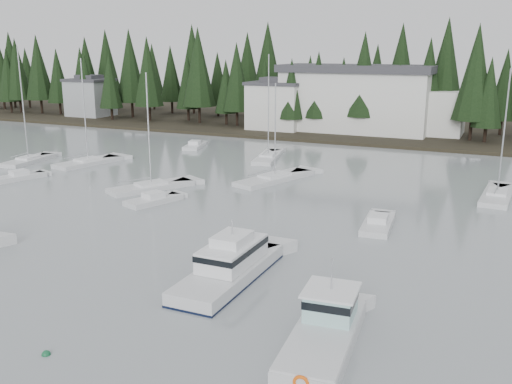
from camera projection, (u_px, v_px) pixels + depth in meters
far_shore_land at (401, 125)px, 107.40m from camera, size 240.00×54.00×1.00m
conifer_treeline at (389, 132)px, 97.69m from camera, size 200.00×22.00×20.00m
house_west at (277, 105)px, 97.58m from camera, size 9.54×7.42×8.75m
house_far_west at (90, 97)px, 116.25m from camera, size 8.48×7.42×8.25m
harbor_inn at (368, 100)px, 94.22m from camera, size 29.50×11.50×10.90m
cabin_cruiser_center at (230, 269)px, 35.98m from camera, size 3.20×10.30×4.43m
lobster_boat_teal at (325, 333)px, 28.10m from camera, size 3.66×8.56×4.63m
sailboat_2 at (268, 158)px, 74.69m from camera, size 4.44×9.94×13.91m
sailboat_4 at (151, 189)px, 58.78m from camera, size 6.58×9.15×12.37m
sailboat_5 at (275, 180)px, 62.62m from camera, size 6.07×10.84×11.13m
sailboat_6 at (497, 197)px, 55.42m from camera, size 3.06×9.03×12.90m
sailboat_7 at (29, 161)px, 72.48m from camera, size 3.62×8.30×14.85m
sailboat_8 at (88, 164)px, 71.34m from camera, size 4.78×9.16×13.48m
runabout_0 at (20, 178)px, 63.21m from camera, size 3.88×5.87×1.42m
runabout_1 at (378, 225)px, 46.46m from camera, size 2.77×6.31×1.42m
runabout_3 at (195, 147)px, 83.03m from camera, size 3.57×6.10×1.42m
runabout_4 at (154, 201)px, 53.68m from camera, size 3.90×5.88×1.42m
mooring_buoy_green at (46, 355)px, 27.20m from camera, size 0.44×0.44×0.44m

